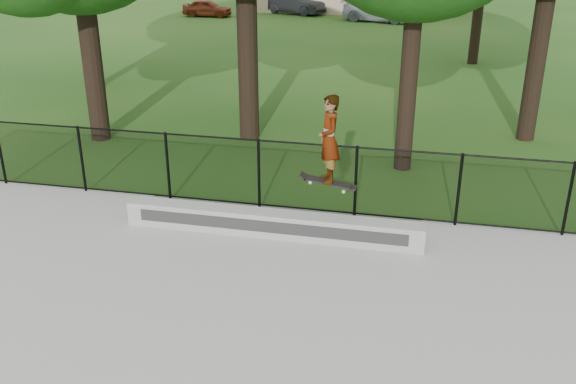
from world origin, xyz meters
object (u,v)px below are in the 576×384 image
object	(u,v)px
car_c	(377,11)
skater_airborne	(329,141)
grind_ledge	(272,224)
car_b	(295,4)
car_a	(207,8)

from	to	relation	value
car_c	skater_airborne	xyz separation A→B (m)	(1.65, -28.47, 1.49)
car_c	grind_ledge	bearing A→B (deg)	-166.40
car_b	grind_ledge	bearing A→B (deg)	-147.09
car_a	car_b	xyz separation A→B (m)	(5.04, 2.29, 0.13)
car_c	skater_airborne	bearing A→B (deg)	-164.23
car_a	car_c	bearing A→B (deg)	-89.23
car_a	car_b	world-z (taller)	car_b
car_c	car_b	bearing A→B (deg)	81.69
car_a	skater_airborne	world-z (taller)	skater_airborne
grind_ledge	skater_airborne	distance (m)	2.11
grind_ledge	car_a	xyz separation A→B (m)	(-10.97, 28.02, 0.22)
skater_airborne	car_b	bearing A→B (deg)	102.96
car_a	car_b	size ratio (longest dim) A/B	0.85
skater_airborne	car_c	bearing A→B (deg)	93.32
car_a	car_c	xyz separation A→B (m)	(10.41, 0.25, 0.09)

